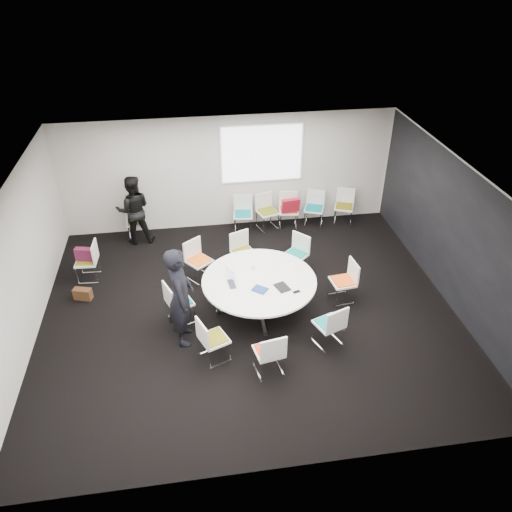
{
  "coord_description": "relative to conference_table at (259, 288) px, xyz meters",
  "views": [
    {
      "loc": [
        -1.0,
        -7.6,
        6.32
      ],
      "look_at": [
        0.2,
        0.4,
        1.0
      ],
      "focal_mm": 35.0,
      "sensor_mm": 36.0,
      "label": 1
    }
  ],
  "objects": [
    {
      "name": "chair_ring_b",
      "position": [
        0.97,
        1.17,
        -0.26
      ],
      "size": [
        0.64,
        0.64,
        0.88
      ],
      "rotation": [
        0.0,
        0.0,
        2.3
      ],
      "color": "silver",
      "rests_on": "ground"
    },
    {
      "name": "chair_back_a",
      "position": [
        0.09,
        3.14,
        -0.26
      ],
      "size": [
        0.52,
        0.51,
        0.88
      ],
      "rotation": [
        0.0,
        0.0,
        3.01
      ],
      "color": "silver",
      "rests_on": "ground"
    },
    {
      "name": "chair_ring_c",
      "position": [
        -0.12,
        1.43,
        -0.26
      ],
      "size": [
        0.6,
        0.59,
        0.88
      ],
      "rotation": [
        0.0,
        0.0,
        3.54
      ],
      "color": "silver",
      "rests_on": "ground"
    },
    {
      "name": "chair_ring_e",
      "position": [
        -1.54,
        -0.09,
        -0.26
      ],
      "size": [
        0.59,
        0.6,
        0.88
      ],
      "rotation": [
        0.0,
        0.0,
        5.1
      ],
      "color": "silver",
      "rests_on": "ground"
    },
    {
      "name": "chair_back_b",
      "position": [
        0.7,
        3.18,
        -0.26
      ],
      "size": [
        0.57,
        0.57,
        0.88
      ],
      "rotation": [
        0.0,
        0.0,
        3.45
      ],
      "color": "silver",
      "rests_on": "ground"
    },
    {
      "name": "phone",
      "position": [
        0.62,
        -0.48,
        0.2
      ],
      "size": [
        0.15,
        0.11,
        0.01
      ],
      "primitive_type": "cube",
      "rotation": [
        0.0,
        0.0,
        0.31
      ],
      "color": "black",
      "rests_on": "conference_table"
    },
    {
      "name": "papers_right",
      "position": [
        0.65,
        0.32,
        0.2
      ],
      "size": [
        0.37,
        0.34,
        0.0
      ],
      "primitive_type": "cube",
      "rotation": [
        0.0,
        0.0,
        0.58
      ],
      "color": "white",
      "rests_on": "conference_table"
    },
    {
      "name": "person_main",
      "position": [
        -1.48,
        -0.61,
        0.43
      ],
      "size": [
        0.48,
        0.71,
        1.93
      ],
      "primitive_type": "imported",
      "rotation": [
        0.0,
        0.0,
        1.55
      ],
      "color": "black",
      "rests_on": "ground"
    },
    {
      "name": "chair_back_c",
      "position": [
        1.24,
        3.18,
        -0.26
      ],
      "size": [
        0.51,
        0.5,
        0.88
      ],
      "rotation": [
        0.0,
        0.0,
        3.01
      ],
      "color": "silver",
      "rests_on": "ground"
    },
    {
      "name": "maroon_bag",
      "position": [
        -3.45,
        1.59,
        0.08
      ],
      "size": [
        0.42,
        0.23,
        0.28
      ],
      "primitive_type": "cube",
      "rotation": [
        0.0,
        0.0,
        -0.24
      ],
      "color": "#541632",
      "rests_on": "chair_spare_left"
    },
    {
      "name": "chair_ring_f",
      "position": [
        -0.98,
        -1.2,
        -0.26
      ],
      "size": [
        0.59,
        0.6,
        0.88
      ],
      "rotation": [
        0.0,
        0.0,
        5.1
      ],
      "color": "silver",
      "rests_on": "ground"
    },
    {
      "name": "chair_spare_left",
      "position": [
        -3.43,
        1.59,
        -0.26
      ],
      "size": [
        0.47,
        0.48,
        0.88
      ],
      "rotation": [
        0.0,
        0.0,
        1.52
      ],
      "color": "silver",
      "rests_on": "ground"
    },
    {
      "name": "tablet_folio",
      "position": [
        -0.04,
        -0.32,
        0.21
      ],
      "size": [
        0.33,
        0.32,
        0.03
      ],
      "primitive_type": "cube",
      "rotation": [
        0.0,
        0.0,
        -0.66
      ],
      "color": "navy",
      "rests_on": "conference_table"
    },
    {
      "name": "chair_ring_h",
      "position": [
        1.09,
        -1.12,
        -0.26
      ],
      "size": [
        0.59,
        0.58,
        0.88
      ],
      "rotation": [
        0.0,
        0.0,
        6.65
      ],
      "color": "silver",
      "rests_on": "ground"
    },
    {
      "name": "red_jacket",
      "position": [
        1.23,
        2.96,
        0.16
      ],
      "size": [
        0.46,
        0.21,
        0.36
      ],
      "primitive_type": "cube",
      "rotation": [
        0.17,
        0.0,
        0.11
      ],
      "color": "maroon",
      "rests_on": "chair_back_c"
    },
    {
      "name": "chair_ring_d",
      "position": [
        -1.1,
        1.25,
        -0.26
      ],
      "size": [
        0.64,
        0.64,
        0.88
      ],
      "rotation": [
        0.0,
        0.0,
        3.8
      ],
      "color": "silver",
      "rests_on": "ground"
    },
    {
      "name": "laptop_lid",
      "position": [
        -0.54,
        0.13,
        0.32
      ],
      "size": [
        0.16,
        0.27,
        0.22
      ],
      "primitive_type": "cube",
      "rotation": [
        0.0,
        0.0,
        2.08
      ],
      "color": "silver",
      "rests_on": "conference_table"
    },
    {
      "name": "chair_back_e",
      "position": [
        2.66,
        3.17,
        -0.26
      ],
      "size": [
        0.6,
        0.59,
        0.88
      ],
      "rotation": [
        0.0,
        0.0,
        2.75
      ],
      "color": "silver",
      "rests_on": "ground"
    },
    {
      "name": "brown_bag",
      "position": [
        -3.49,
        0.88,
        -0.42
      ],
      "size": [
        0.39,
        0.26,
        0.24
      ],
      "primitive_type": "cube",
      "rotation": [
        0.0,
        0.0,
        -0.3
      ],
      "color": "#432815",
      "rests_on": "ground"
    },
    {
      "name": "projection_screen",
      "position": [
        0.6,
        3.48,
        1.31
      ],
      "size": [
        1.9,
        0.03,
        1.35
      ],
      "primitive_type": "cube",
      "color": "white",
      "rests_on": "room_shell"
    },
    {
      "name": "chair_ring_g",
      "position": [
        -0.09,
        -1.64,
        -0.26
      ],
      "size": [
        0.53,
        0.52,
        0.88
      ],
      "rotation": [
        0.0,
        0.0,
        6.46
      ],
      "color": "silver",
      "rests_on": "ground"
    },
    {
      "name": "cup",
      "position": [
        -0.07,
        0.37,
        0.24
      ],
      "size": [
        0.08,
        0.08,
        0.09
      ],
      "primitive_type": "cylinder",
      "color": "white",
      "rests_on": "conference_table"
    },
    {
      "name": "room_shell",
      "position": [
        -0.1,
        0.02,
        0.86
      ],
      "size": [
        8.08,
        7.08,
        2.88
      ],
      "color": "black",
      "rests_on": "ground"
    },
    {
      "name": "laptop",
      "position": [
        -0.49,
        -0.07,
        0.21
      ],
      "size": [
        0.22,
        0.31,
        0.02
      ],
      "primitive_type": "imported",
      "rotation": [
        0.0,
        0.0,
        1.69
      ],
      "color": "#333338",
      "rests_on": "conference_table"
    },
    {
      "name": "person_back",
      "position": [
        -2.49,
        3.02,
        0.3
      ],
      "size": [
        0.85,
        0.68,
        1.68
      ],
      "primitive_type": "imported",
      "rotation": [
        0.0,
        0.0,
        3.2
      ],
      "color": "black",
      "rests_on": "ground"
    },
    {
      "name": "conference_table",
      "position": [
        0.0,
        0.0,
        0.0
      ],
      "size": [
        2.19,
        2.19,
        0.73
      ],
      "color": "silver",
      "rests_on": "ground"
    },
    {
      "name": "papers_front",
      "position": [
        0.73,
        -0.19,
        0.2
      ],
      "size": [
        0.35,
        0.3,
        0.0
      ],
      "primitive_type": "cube",
      "rotation": [
        0.0,
        0.0,
        -0.34
      ],
      "color": "white",
      "rests_on": "conference_table"
    },
    {
      "name": "chair_ring_a",
      "position": [
        1.71,
        0.08,
        -0.26
      ],
      "size": [
        0.5,
        0.51,
        0.88
      ],
      "rotation": [
        0.0,
        0.0,
        1.68
      ],
      "color": "silver",
      "rests_on": "ground"
    },
    {
      "name": "notebook_black",
      "position": [
        0.39,
        -0.31,
        0.2
      ],
      "size": [
        0.31,
        0.36,
        0.02
      ],
      "primitive_type": "cube",
      "rotation": [
        0.0,
        0.0,
        0.34
      ],
      "color": "black",
      "rests_on": "conference_table"
    },
    {
      "name": "chair_back_d",
      "position": [
        1.89,
        3.18,
        -0.26
      ],
      "size": [
        0.59,
        0.59,
        0.88
      ],
      "rotation": [
        0.0,
        0.0,
        2.76
      ],
      "color": "silver",
      "rests_on": "ground"
    },
    {
      "name": "chair_person_back",
      "position": [
        -2.5,
        3.18,
        -0.26
      ],
      "size": [
        0.5,
        0.49,
        0.88
      ],
      "rotation": [
        0.0,
        0.0,
        3.23
      ],
      "color": "silver",
      "rests_on": "ground"
    }
  ]
}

